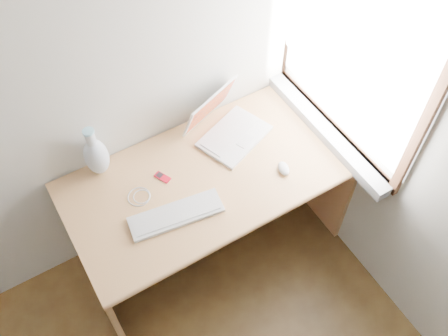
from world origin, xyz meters
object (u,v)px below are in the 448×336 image
desk (202,187)px  external_keyboard (176,214)px  laptop (230,125)px  vase (96,155)px

desk → external_keyboard: bearing=-139.4°
laptop → vase: (-0.69, 0.11, 0.07)m
desk → laptop: (0.23, 0.10, 0.28)m
desk → vase: (-0.45, 0.21, 0.35)m
vase → desk: bearing=-24.9°
external_keyboard → desk: bearing=49.3°
laptop → external_keyboard: laptop is taller
external_keyboard → vase: 0.49m
desk → vase: size_ratio=4.77×
vase → laptop: bearing=-9.3°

